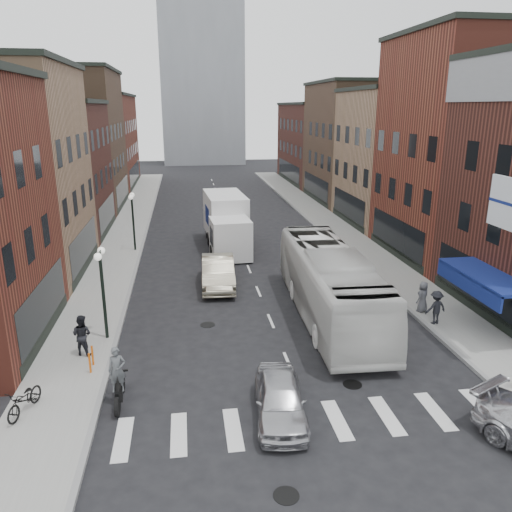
% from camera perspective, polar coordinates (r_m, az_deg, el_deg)
% --- Properties ---
extents(ground, '(160.00, 160.00, 0.00)m').
position_cam_1_polar(ground, '(19.54, 4.28, -13.38)').
color(ground, black).
rests_on(ground, ground).
extents(sidewalk_left, '(3.00, 74.00, 0.15)m').
position_cam_1_polar(sidewalk_left, '(39.96, -14.71, 2.10)').
color(sidewalk_left, gray).
rests_on(sidewalk_left, ground).
extents(sidewalk_right, '(3.00, 74.00, 0.15)m').
position_cam_1_polar(sidewalk_right, '(41.55, 9.27, 2.99)').
color(sidewalk_right, gray).
rests_on(sidewalk_right, ground).
extents(curb_left, '(0.20, 74.00, 0.16)m').
position_cam_1_polar(curb_left, '(39.83, -12.56, 2.09)').
color(curb_left, gray).
rests_on(curb_left, ground).
extents(curb_right, '(0.20, 74.00, 0.16)m').
position_cam_1_polar(curb_right, '(41.15, 7.27, 2.83)').
color(curb_right, gray).
rests_on(curb_right, ground).
extents(crosswalk_stripes, '(12.00, 2.20, 0.01)m').
position_cam_1_polar(crosswalk_stripes, '(17.09, 6.54, -18.33)').
color(crosswalk_stripes, silver).
rests_on(crosswalk_stripes, ground).
extents(bldg_left_mid_b, '(10.30, 10.20, 10.30)m').
position_cam_1_polar(bldg_left_mid_b, '(42.25, -23.82, 9.03)').
color(bldg_left_mid_b, '#49211A').
rests_on(bldg_left_mid_b, ground).
extents(bldg_left_far_a, '(10.30, 12.20, 13.30)m').
position_cam_1_polar(bldg_left_far_a, '(52.77, -20.93, 12.25)').
color(bldg_left_far_a, brown).
rests_on(bldg_left_far_a, ground).
extents(bldg_left_far_b, '(10.30, 16.20, 11.30)m').
position_cam_1_polar(bldg_left_far_b, '(66.56, -18.31, 12.34)').
color(bldg_left_far_b, maroon).
rests_on(bldg_left_far_b, ground).
extents(bldg_right_mid_a, '(10.30, 10.20, 14.30)m').
position_cam_1_polar(bldg_right_mid_a, '(35.91, 23.87, 11.13)').
color(bldg_right_mid_a, maroon).
rests_on(bldg_right_mid_a, ground).
extents(bldg_right_mid_b, '(10.30, 10.20, 11.30)m').
position_cam_1_polar(bldg_right_mid_b, '(44.83, 16.93, 10.72)').
color(bldg_right_mid_b, '#A07958').
rests_on(bldg_right_mid_b, ground).
extents(bldg_right_far_a, '(10.30, 12.20, 12.30)m').
position_cam_1_polar(bldg_right_far_a, '(54.93, 12.12, 12.57)').
color(bldg_right_far_a, brown).
rests_on(bldg_right_far_a, ground).
extents(bldg_right_far_b, '(10.30, 16.20, 10.30)m').
position_cam_1_polar(bldg_right_far_b, '(68.29, 7.98, 12.67)').
color(bldg_right_far_b, '#49211A').
rests_on(bldg_right_far_b, ground).
extents(awning_blue, '(1.80, 5.00, 0.78)m').
position_cam_1_polar(awning_blue, '(23.95, 24.42, -2.21)').
color(awning_blue, navy).
rests_on(awning_blue, ground).
extents(distant_tower, '(14.00, 14.00, 50.00)m').
position_cam_1_polar(distant_tower, '(95.77, -6.48, 25.76)').
color(distant_tower, '#9399A0').
rests_on(distant_tower, ground).
extents(streetlamp_near, '(0.32, 1.22, 4.11)m').
position_cam_1_polar(streetlamp_near, '(21.90, -17.22, -2.35)').
color(streetlamp_near, black).
rests_on(streetlamp_near, ground).
extents(streetlamp_far, '(0.32, 1.22, 4.11)m').
position_cam_1_polar(streetlamp_far, '(35.34, -13.93, 5.01)').
color(streetlamp_far, black).
rests_on(streetlamp_far, ground).
extents(bike_rack, '(0.08, 0.68, 0.80)m').
position_cam_1_polar(bike_rack, '(20.39, -18.32, -11.13)').
color(bike_rack, '#D8590C').
rests_on(bike_rack, sidewalk_left).
extents(box_truck, '(2.97, 8.70, 3.73)m').
position_cam_1_polar(box_truck, '(35.62, -3.38, 3.80)').
color(box_truck, white).
rests_on(box_truck, ground).
extents(motorcycle_rider, '(0.62, 2.10, 2.14)m').
position_cam_1_polar(motorcycle_rider, '(17.94, -15.50, -13.27)').
color(motorcycle_rider, black).
rests_on(motorcycle_rider, ground).
extents(transit_bus, '(3.28, 12.24, 3.38)m').
position_cam_1_polar(transit_bus, '(24.07, 8.40, -3.11)').
color(transit_bus, silver).
rests_on(transit_bus, ground).
extents(sedan_left_near, '(1.98, 4.10, 1.35)m').
position_cam_1_polar(sedan_left_near, '(16.85, 2.75, -16.01)').
color(sedan_left_near, '#B4B4B9').
rests_on(sedan_left_near, ground).
extents(sedan_left_far, '(2.00, 5.17, 1.68)m').
position_cam_1_polar(sedan_left_far, '(28.17, -4.36, -1.84)').
color(sedan_left_far, beige).
rests_on(sedan_left_far, ground).
extents(parked_bicycle, '(1.14, 1.90, 0.94)m').
position_cam_1_polar(parked_bicycle, '(18.51, -24.92, -14.66)').
color(parked_bicycle, black).
rests_on(parked_bicycle, sidewalk_left).
extents(ped_left_solo, '(0.94, 0.75, 1.69)m').
position_cam_1_polar(ped_left_solo, '(21.43, -19.28, -8.51)').
color(ped_left_solo, black).
rests_on(ped_left_solo, sidewalk_left).
extents(ped_right_a, '(1.10, 0.68, 1.59)m').
position_cam_1_polar(ped_right_a, '(24.43, 19.87, -5.54)').
color(ped_right_a, black).
rests_on(ped_right_a, sidewalk_right).
extents(ped_right_c, '(0.89, 0.81, 1.53)m').
position_cam_1_polar(ped_right_c, '(25.64, 18.53, -4.43)').
color(ped_right_c, '#52545A').
rests_on(ped_right_c, sidewalk_right).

